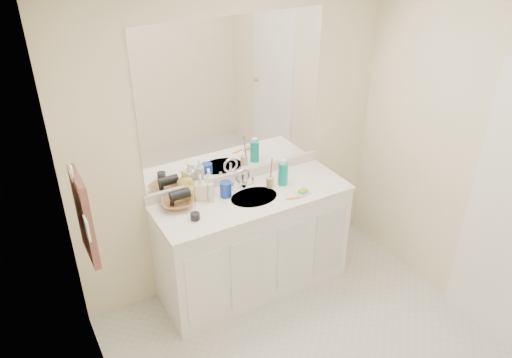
{
  "coord_description": "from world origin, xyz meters",
  "views": [
    {
      "loc": [
        -1.56,
        -1.78,
        2.86
      ],
      "look_at": [
        0.0,
        0.97,
        1.05
      ],
      "focal_mm": 35.0,
      "sensor_mm": 36.0,
      "label": 1
    }
  ],
  "objects": [
    {
      "name": "sink_basin",
      "position": [
        0.0,
        1.0,
        0.87
      ],
      "size": [
        0.37,
        0.37,
        0.02
      ],
      "primitive_type": "cylinder",
      "color": "#BCAFA4",
      "rests_on": "countertop"
    },
    {
      "name": "wicker_basket",
      "position": [
        -0.54,
        1.17,
        0.91
      ],
      "size": [
        0.3,
        0.3,
        0.06
      ],
      "primitive_type": "imported",
      "rotation": [
        0.0,
        0.0,
        -0.3
      ],
      "color": "#9A663E",
      "rests_on": "countertop"
    },
    {
      "name": "tan_cup",
      "position": [
        0.18,
        1.08,
        0.92
      ],
      "size": [
        0.06,
        0.06,
        0.08
      ],
      "primitive_type": "cylinder",
      "rotation": [
        0.0,
        0.0,
        -0.01
      ],
      "color": "tan",
      "rests_on": "countertop"
    },
    {
      "name": "hair_dryer",
      "position": [
        -0.52,
        1.17,
        0.97
      ],
      "size": [
        0.15,
        0.07,
        0.07
      ],
      "primitive_type": "cylinder",
      "rotation": [
        0.0,
        1.57,
        -0.0
      ],
      "color": "black",
      "rests_on": "wicker_basket"
    },
    {
      "name": "toothbrush",
      "position": [
        0.19,
        1.08,
        1.03
      ],
      "size": [
        0.02,
        0.04,
        0.21
      ],
      "primitive_type": "cylinder",
      "rotation": [
        0.14,
        0.0,
        -0.19
      ],
      "color": "#D93967",
      "rests_on": "tan_cup"
    },
    {
      "name": "countertop",
      "position": [
        0.0,
        1.02,
        0.86
      ],
      "size": [
        1.52,
        0.57,
        0.03
      ],
      "primitive_type": "cube",
      "color": "white",
      "rests_on": "vanity_cabinet"
    },
    {
      "name": "mirror",
      "position": [
        0.0,
        1.29,
        1.56
      ],
      "size": [
        1.48,
        0.01,
        1.2
      ],
      "primitive_type": "cube",
      "color": "white",
      "rests_on": "wall_back"
    },
    {
      "name": "dark_jar",
      "position": [
        -0.5,
        0.95,
        0.9
      ],
      "size": [
        0.08,
        0.08,
        0.05
      ],
      "primitive_type": "cylinder",
      "rotation": [
        0.0,
        0.0,
        -0.12
      ],
      "color": "black",
      "rests_on": "countertop"
    },
    {
      "name": "switch_plate",
      "position": [
        -1.27,
        0.57,
        1.3
      ],
      "size": [
        0.01,
        0.08,
        0.13
      ],
      "primitive_type": "cube",
      "color": "white",
      "rests_on": "wall_left"
    },
    {
      "name": "orange_comb",
      "position": [
        0.24,
        0.84,
        0.88
      ],
      "size": [
        0.12,
        0.06,
        0.0
      ],
      "primitive_type": "cube",
      "rotation": [
        0.0,
        0.0,
        -0.29
      ],
      "color": "orange",
      "rests_on": "countertop"
    },
    {
      "name": "mouthwash_bottle",
      "position": [
        0.29,
        1.06,
        0.97
      ],
      "size": [
        0.09,
        0.09,
        0.18
      ],
      "primitive_type": "cylinder",
      "rotation": [
        0.0,
        0.0,
        0.18
      ],
      "color": "#0B8F87",
      "rests_on": "countertop"
    },
    {
      "name": "ceiling",
      "position": [
        0.0,
        0.0,
        2.4
      ],
      "size": [
        2.6,
        2.6,
        0.02
      ],
      "primitive_type": "cube",
      "color": "white",
      "rests_on": "wall_back"
    },
    {
      "name": "green_soap",
      "position": [
        0.34,
        0.86,
        0.9
      ],
      "size": [
        0.08,
        0.06,
        0.02
      ],
      "primitive_type": "cube",
      "rotation": [
        0.0,
        0.0,
        0.28
      ],
      "color": "#79BF2E",
      "rests_on": "soap_dish"
    },
    {
      "name": "soap_dish",
      "position": [
        0.34,
        0.86,
        0.89
      ],
      "size": [
        0.12,
        0.1,
        0.01
      ],
      "primitive_type": "cube",
      "rotation": [
        0.0,
        0.0,
        0.19
      ],
      "color": "silver",
      "rests_on": "countertop"
    },
    {
      "name": "hand_towel",
      "position": [
        -1.25,
        0.77,
        1.25
      ],
      "size": [
        0.04,
        0.32,
        0.55
      ],
      "primitive_type": "cube",
      "color": "brown",
      "rests_on": "towel_ring"
    },
    {
      "name": "extra_white_bottle",
      "position": [
        -0.31,
        1.11,
        0.95
      ],
      "size": [
        0.06,
        0.06,
        0.15
      ],
      "primitive_type": "cylinder",
      "rotation": [
        0.0,
        0.0,
        0.34
      ],
      "color": "silver",
      "rests_on": "countertop"
    },
    {
      "name": "towel_ring",
      "position": [
        -1.27,
        0.77,
        1.55
      ],
      "size": [
        0.01,
        0.11,
        0.11
      ],
      "primitive_type": "torus",
      "rotation": [
        0.0,
        1.57,
        0.0
      ],
      "color": "silver",
      "rests_on": "wall_left"
    },
    {
      "name": "backsplash",
      "position": [
        0.0,
        1.29,
        0.92
      ],
      "size": [
        1.52,
        0.03,
        0.08
      ],
      "primitive_type": "cube",
      "color": "silver",
      "rests_on": "countertop"
    },
    {
      "name": "soap_bottle_cream",
      "position": [
        -0.35,
        1.18,
        0.98
      ],
      "size": [
        0.12,
        0.12,
        0.2
      ],
      "primitive_type": "imported",
      "rotation": [
        0.0,
        0.0,
        -0.4
      ],
      "color": "#ECECC0",
      "rests_on": "countertop"
    },
    {
      "name": "vanity_cabinet",
      "position": [
        0.0,
        1.02,
        0.42
      ],
      "size": [
        1.5,
        0.55,
        0.85
      ],
      "primitive_type": "cube",
      "color": "white",
      "rests_on": "floor"
    },
    {
      "name": "wall_right",
      "position": [
        1.3,
        0.0,
        1.2
      ],
      "size": [
        0.02,
        2.6,
        2.4
      ],
      "primitive_type": "cube",
      "color": "#FBECC4",
      "rests_on": "floor"
    },
    {
      "name": "soap_bottle_white",
      "position": [
        -0.28,
        1.2,
        0.99
      ],
      "size": [
        0.1,
        0.1,
        0.22
      ],
      "primitive_type": "imported",
      "rotation": [
        0.0,
        0.0,
        -0.27
      ],
      "color": "white",
      "rests_on": "countertop"
    },
    {
      "name": "wall_left",
      "position": [
        -1.3,
        0.0,
        1.2
      ],
      "size": [
        0.02,
        2.6,
        2.4
      ],
      "primitive_type": "cube",
      "color": "#FBECC4",
      "rests_on": "floor"
    },
    {
      "name": "blue_mug",
      "position": [
        -0.18,
        1.12,
        0.94
      ],
      "size": [
        0.1,
        0.1,
        0.12
      ],
      "primitive_type": "cylinder",
      "rotation": [
        0.0,
        0.0,
        -0.11
      ],
      "color": "#1737A3",
      "rests_on": "countertop"
    },
    {
      "name": "wall_back",
      "position": [
        0.0,
        1.3,
        1.2
      ],
      "size": [
        2.6,
        0.02,
        2.4
      ],
      "primitive_type": "cube",
      "color": "#FBECC4",
      "rests_on": "floor"
    },
    {
      "name": "soap_bottle_yellow",
      "position": [
        -0.41,
        1.23,
        0.96
      ],
      "size": [
        0.17,
        0.17,
        0.16
      ],
      "primitive_type": "imported",
      "rotation": [
        0.0,
        0.0,
        -0.4
      ],
      "color": "#E2D158",
      "rests_on": "countertop"
    },
    {
      "name": "faucet",
      "position": [
        0.0,
        1.18,
        0.94
      ],
      "size": [
        0.02,
        0.02,
        0.11
      ],
      "primitive_type": "cylinder",
      "color": "silver",
      "rests_on": "countertop"
    }
  ]
}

